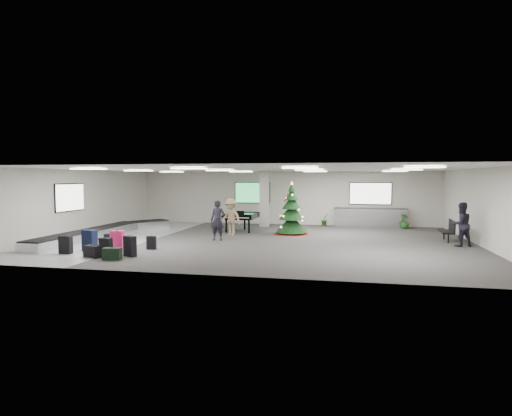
% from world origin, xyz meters
% --- Properties ---
extents(ground, '(18.00, 18.00, 0.00)m').
position_xyz_m(ground, '(0.00, 0.00, 0.00)').
color(ground, '#33302E').
rests_on(ground, ground).
extents(room_envelope, '(18.02, 14.02, 3.21)m').
position_xyz_m(room_envelope, '(-0.38, 0.67, 2.33)').
color(room_envelope, '#BBB5AB').
rests_on(room_envelope, ground).
extents(baggage_carousel, '(2.28, 9.71, 0.43)m').
position_xyz_m(baggage_carousel, '(-7.84, -0.08, 0.21)').
color(baggage_carousel, silver).
rests_on(baggage_carousel, ground).
extents(service_counter, '(4.05, 0.65, 1.08)m').
position_xyz_m(service_counter, '(5.00, 6.65, 0.55)').
color(service_counter, silver).
rests_on(service_counter, ground).
extents(suitcase_0, '(0.45, 0.27, 0.69)m').
position_xyz_m(suitcase_0, '(-4.83, -4.91, 0.33)').
color(suitcase_0, black).
rests_on(suitcase_0, ground).
extents(suitcase_1, '(0.53, 0.43, 0.75)m').
position_xyz_m(suitcase_1, '(-3.99, -4.71, 0.37)').
color(suitcase_1, black).
rests_on(suitcase_1, ground).
extents(pink_suitcase, '(0.51, 0.30, 0.80)m').
position_xyz_m(pink_suitcase, '(-5.05, -3.72, 0.39)').
color(pink_suitcase, '#E21D62').
rests_on(pink_suitcase, ground).
extents(suitcase_3, '(0.36, 0.20, 0.54)m').
position_xyz_m(suitcase_3, '(-3.90, -3.18, 0.26)').
color(suitcase_3, black).
rests_on(suitcase_3, ground).
extents(navy_suitcase, '(0.58, 0.42, 0.84)m').
position_xyz_m(navy_suitcase, '(-6.04, -4.01, 0.41)').
color(navy_suitcase, black).
rests_on(navy_suitcase, ground).
extents(suitcase_5, '(0.46, 0.26, 0.69)m').
position_xyz_m(suitcase_5, '(-6.54, -4.76, 0.33)').
color(suitcase_5, black).
rests_on(suitcase_5, ground).
extents(green_duffel, '(0.65, 0.39, 0.43)m').
position_xyz_m(green_duffel, '(-4.29, -5.41, 0.20)').
color(green_duffel, black).
rests_on(green_duffel, ground).
extents(suitcase_8, '(0.39, 0.23, 0.59)m').
position_xyz_m(suitcase_8, '(-5.68, -3.21, 0.29)').
color(suitcase_8, black).
rests_on(suitcase_8, ground).
extents(black_duffel, '(0.71, 0.53, 0.44)m').
position_xyz_m(black_duffel, '(-5.19, -5.14, 0.21)').
color(black_duffel, black).
rests_on(black_duffel, ground).
extents(christmas_tree, '(1.86, 1.86, 2.65)m').
position_xyz_m(christmas_tree, '(0.95, 2.47, 0.91)').
color(christmas_tree, maroon).
rests_on(christmas_tree, ground).
extents(grand_piano, '(1.61, 2.03, 1.14)m').
position_xyz_m(grand_piano, '(-1.79, 3.07, 0.81)').
color(grand_piano, black).
rests_on(grand_piano, ground).
extents(bench, '(0.60, 1.53, 0.95)m').
position_xyz_m(bench, '(8.06, 1.50, 0.54)').
color(bench, black).
rests_on(bench, ground).
extents(traveler_a, '(0.67, 0.46, 1.80)m').
position_xyz_m(traveler_a, '(-2.06, -0.27, 0.90)').
color(traveler_a, black).
rests_on(traveler_a, ground).
extents(traveler_b, '(1.34, 1.11, 1.80)m').
position_xyz_m(traveler_b, '(-1.90, 1.42, 0.90)').
color(traveler_b, '#8B7855').
rests_on(traveler_b, ground).
extents(traveler_bench, '(1.05, 0.93, 1.81)m').
position_xyz_m(traveler_bench, '(8.19, 0.04, 0.90)').
color(traveler_bench, black).
rests_on(traveler_bench, ground).
extents(potted_plant_left, '(0.52, 0.54, 0.77)m').
position_xyz_m(potted_plant_left, '(2.42, 6.50, 0.38)').
color(potted_plant_left, '#144115').
rests_on(potted_plant_left, ground).
extents(potted_plant_right, '(0.64, 0.64, 0.81)m').
position_xyz_m(potted_plant_right, '(6.82, 6.03, 0.41)').
color(potted_plant_right, '#144115').
rests_on(potted_plant_right, ground).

